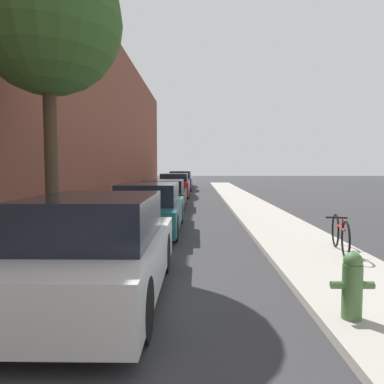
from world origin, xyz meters
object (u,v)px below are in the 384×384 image
street_tree_near (47,21)px  bicycle (340,234)px  parked_car_red (175,186)px  parked_car_white (98,250)px  fire_hydrant (352,285)px  parked_car_silver (182,179)px  parked_car_teal (150,208)px  parked_car_navy (181,181)px  parked_car_black (164,194)px

street_tree_near → bicycle: size_ratio=3.35×
parked_car_red → street_tree_near: size_ratio=0.80×
parked_car_white → fire_hydrant: (3.14, -0.90, -0.17)m
parked_car_red → parked_car_silver: parked_car_red is taller
parked_car_teal → parked_car_navy: (0.03, 17.99, 0.05)m
parked_car_black → parked_car_teal: bearing=-88.6°
parked_car_teal → parked_car_black: size_ratio=1.01×
parked_car_silver → street_tree_near: bearing=-92.9°
fire_hydrant → bicycle: fire_hydrant is taller
parked_car_white → bicycle: size_ratio=2.35×
street_tree_near → parked_car_black: bearing=82.3°
parked_car_white → parked_car_black: bearing=90.6°
parked_car_white → parked_car_silver: bearing=90.0°
parked_car_black → street_tree_near: bearing=-97.7°
parked_car_teal → parked_car_black: (-0.15, 5.92, -0.05)m
parked_car_red → street_tree_near: (-1.37, -15.33, 3.83)m
parked_car_teal → parked_car_white: bearing=-90.4°
parked_car_red → parked_car_silver: 11.56m
parked_car_white → fire_hydrant: size_ratio=5.28×
parked_car_white → fire_hydrant: parked_car_white is taller
parked_car_black → parked_car_red: bearing=89.0°
parked_car_white → street_tree_near: street_tree_near is taller
parked_car_silver → bicycle: size_ratio=2.69×
parked_car_teal → bicycle: parked_car_teal is taller
parked_car_teal → parked_car_red: parked_car_red is taller
parked_car_navy → parked_car_teal: bearing=-90.1°
parked_car_black → parked_car_navy: size_ratio=0.99×
parked_car_black → bicycle: size_ratio=2.66×
parked_car_white → bicycle: (4.27, 2.33, -0.20)m
bicycle → parked_car_silver: bearing=110.0°
parked_car_teal → parked_car_silver: size_ratio=1.00×
parked_car_black → parked_car_silver: 17.54m
parked_car_navy → parked_car_red: bearing=-90.7°
parked_car_red → street_tree_near: street_tree_near is taller
parked_car_black → parked_car_red: (0.11, 5.98, 0.09)m
parked_car_silver → fire_hydrant: size_ratio=6.05×
parked_car_white → parked_car_silver: parked_car_white is taller
parked_car_navy → bicycle: 21.37m
parked_car_black → bicycle: (4.38, -8.88, -0.12)m
parked_car_teal → bicycle: (4.24, -2.96, -0.17)m
parked_car_silver → street_tree_near: size_ratio=0.80×
street_tree_near → parked_car_silver: bearing=87.1°
parked_car_navy → fire_hydrant: size_ratio=6.02×
bicycle → street_tree_near: bearing=-164.5°
parked_car_teal → parked_car_navy: size_ratio=1.00×
parked_car_red → parked_car_navy: parked_car_navy is taller
parked_car_teal → parked_car_black: parked_car_teal is taller
street_tree_near → parked_car_teal: bearing=67.6°
parked_car_teal → parked_car_navy: 17.99m
parked_car_white → parked_car_red: 17.20m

